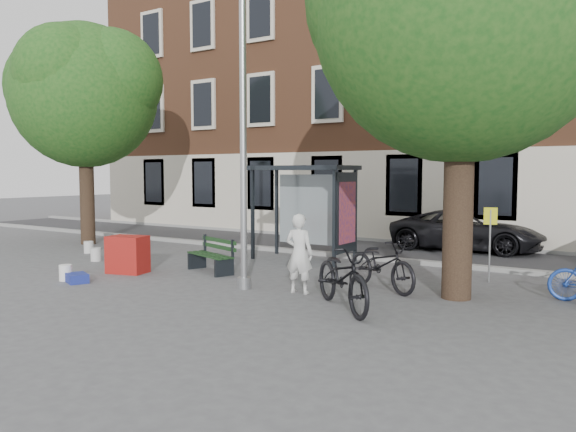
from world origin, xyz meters
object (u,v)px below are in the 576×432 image
(painter, at_px, (299,253))
(bike_a, at_px, (382,264))
(bench, at_px, (212,257))
(bus_shelter, at_px, (317,191))
(notice_sign, at_px, (490,230))
(lamppost, at_px, (243,155))
(car_dark, at_px, (467,230))
(red_stand, at_px, (128,254))
(bike_c, at_px, (343,276))

(painter, relative_size, bike_a, 0.78)
(bench, bearing_deg, bus_shelter, 86.94)
(bench, bearing_deg, notice_sign, 41.39)
(bike_a, bearing_deg, lamppost, 148.34)
(notice_sign, bearing_deg, lamppost, -155.29)
(lamppost, bearing_deg, bike_a, 30.52)
(painter, height_order, bench, painter)
(car_dark, xyz_separation_m, red_stand, (-5.79, -8.46, -0.19))
(painter, xyz_separation_m, bike_a, (1.27, 1.20, -0.26))
(bus_shelter, height_order, bike_a, bus_shelter)
(red_stand, height_order, notice_sign, notice_sign)
(bike_c, height_order, car_dark, car_dark)
(painter, relative_size, car_dark, 0.35)
(painter, relative_size, bench, 0.98)
(notice_sign, bearing_deg, red_stand, -170.54)
(car_dark, height_order, red_stand, car_dark)
(bus_shelter, relative_size, notice_sign, 1.71)
(bench, bearing_deg, car_dark, 80.17)
(bus_shelter, height_order, notice_sign, bus_shelter)
(painter, bearing_deg, notice_sign, -137.47)
(bench, relative_size, notice_sign, 0.99)
(bus_shelter, bearing_deg, bench, -113.03)
(car_dark, relative_size, red_stand, 5.08)
(lamppost, bearing_deg, bike_c, -10.57)
(bench, xyz_separation_m, car_dark, (4.15, 7.26, 0.26))
(bench, relative_size, bike_c, 0.73)
(bench, distance_m, car_dark, 8.36)
(painter, height_order, car_dark, painter)
(lamppost, height_order, car_dark, lamppost)
(painter, distance_m, car_dark, 8.22)
(bike_c, distance_m, notice_sign, 4.31)
(lamppost, height_order, notice_sign, lamppost)
(lamppost, relative_size, bike_a, 2.95)
(bike_a, xyz_separation_m, notice_sign, (1.67, 2.05, 0.61))
(lamppost, bearing_deg, bench, 148.49)
(red_stand, bearing_deg, bike_a, 14.23)
(painter, relative_size, red_stand, 1.79)
(lamppost, xyz_separation_m, bike_a, (2.47, 1.45, -2.24))
(lamppost, relative_size, bench, 3.71)
(bus_shelter, bearing_deg, bike_c, -55.30)
(red_stand, bearing_deg, bike_c, -3.96)
(notice_sign, bearing_deg, bike_a, -144.74)
(bench, height_order, car_dark, car_dark)
(car_dark, bearing_deg, red_stand, 142.65)
(lamppost, relative_size, car_dark, 1.34)
(bus_shelter, height_order, car_dark, bus_shelter)
(bench, relative_size, bike_a, 0.80)
(car_dark, bearing_deg, painter, 169.42)
(bike_a, bearing_deg, bench, 121.91)
(lamppost, bearing_deg, painter, 12.11)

